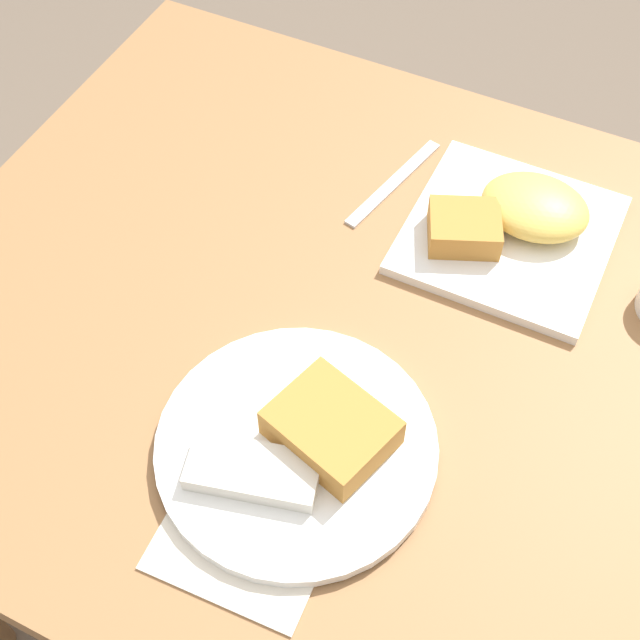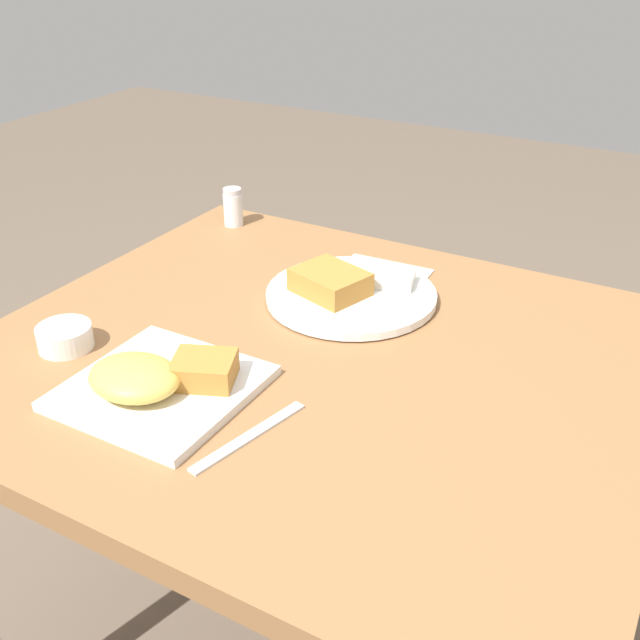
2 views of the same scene
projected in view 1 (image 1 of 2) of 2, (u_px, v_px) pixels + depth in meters
The scene contains 6 objects.
ground_plane at pixel (332, 557), 1.61m from camera, with size 8.00×8.00×0.00m, color brown.
dining_table at pixel (337, 359), 1.09m from camera, with size 1.01×0.89×0.73m.
menu_card at pixel (274, 479), 0.90m from camera, with size 0.17×0.28×0.00m.
plate_square_near at pixel (513, 223), 1.08m from camera, with size 0.24×0.24×0.06m.
plate_oval_far at pixel (301, 444), 0.91m from camera, with size 0.29×0.29×0.05m.
butter_knife at pixel (394, 183), 1.15m from camera, with size 0.06×0.19×0.00m.
Camera 1 is at (-0.25, 0.55, 1.56)m, focal length 50.00 mm.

